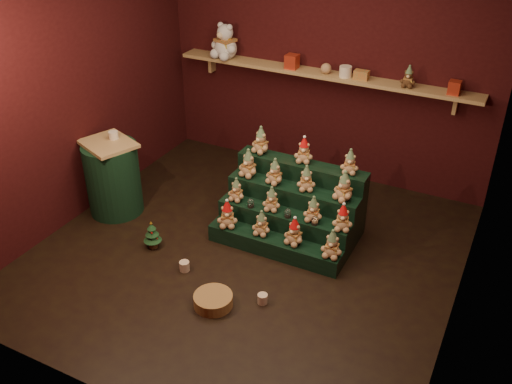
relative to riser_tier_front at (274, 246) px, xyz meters
The scene contains 41 objects.
ground 0.29m from the riser_tier_front, 150.92° to the right, with size 4.00×4.00×0.00m, color black.
back_wall 2.33m from the riser_tier_front, 97.22° to the left, with size 4.00×0.10×2.80m, color black.
front_wall 2.56m from the riser_tier_front, 96.33° to the right, with size 4.00×0.10×2.80m, color black.
left_wall 2.64m from the riser_tier_front, behind, with size 0.10×4.00×2.80m, color black.
right_wall 2.24m from the riser_tier_front, ahead, with size 0.10×4.00×2.80m, color black.
back_shelf 2.13m from the riser_tier_front, 97.94° to the left, with size 3.60×0.26×0.24m.
riser_tier_front is the anchor object (origin of this frame).
riser_tier_midfront 0.24m from the riser_tier_front, 90.00° to the left, with size 1.40×0.22×0.36m, color black.
riser_tier_midback 0.48m from the riser_tier_front, 90.00° to the left, with size 1.40×0.22×0.54m, color black.
riser_tier_back 0.71m from the riser_tier_front, 90.00° to the left, with size 1.40×0.22×0.72m, color black.
teddy_0 0.57m from the riser_tier_front, behind, with size 0.21×0.19×0.29m, color tan, non-canonical shape.
teddy_1 0.27m from the riser_tier_front, behind, with size 0.19×0.17×0.26m, color tan, non-canonical shape.
teddy_2 0.31m from the riser_tier_front, ahead, with size 0.20×0.18×0.29m, color tan, non-canonical shape.
teddy_3 0.65m from the riser_tier_front, ahead, with size 0.20×0.18×0.29m, color tan, non-canonical shape.
teddy_4 0.70m from the riser_tier_front, 158.01° to the left, with size 0.18×0.16×0.25m, color tan, non-canonical shape.
teddy_5 0.47m from the riser_tier_front, 122.13° to the left, with size 0.18×0.16×0.26m, color tan, non-canonical shape.
teddy_6 0.55m from the riser_tier_front, 34.32° to the left, with size 0.19×0.17×0.26m, color tan, non-canonical shape.
teddy_7 0.77m from the riser_tier_front, 17.97° to the left, with size 0.19×0.18×0.27m, color tan, non-canonical shape.
teddy_8 0.91m from the riser_tier_front, 139.10° to the left, with size 0.21×0.19×0.30m, color tan, non-canonical shape.
teddy_9 0.75m from the riser_tier_front, 115.23° to the left, with size 0.20×0.18×0.27m, color tan, non-canonical shape.
teddy_10 0.75m from the riser_tier_front, 73.57° to the left, with size 0.19×0.17×0.26m, color tan, non-canonical shape.
teddy_11 0.92m from the riser_tier_front, 39.39° to the left, with size 0.22×0.20×0.30m, color tan, non-canonical shape.
teddy_12 1.14m from the riser_tier_front, 125.71° to the left, with size 0.21×0.19×0.29m, color tan, non-canonical shape.
teddy_13 1.02m from the riser_tier_front, 89.69° to the left, with size 0.19×0.17×0.27m, color tan, non-canonical shape.
teddy_14 1.13m from the riser_tier_front, 52.98° to the left, with size 0.18×0.16×0.25m, color tan, non-canonical shape.
snow_globe_a 0.49m from the riser_tier_front, 155.03° to the left, with size 0.07×0.07×0.09m.
snow_globe_b 0.36m from the riser_tier_front, 66.55° to the left, with size 0.07×0.07×0.09m.
snow_globe_c 0.50m from the riser_tier_front, 24.17° to the left, with size 0.07×0.07×0.09m.
side_table 1.95m from the riser_tier_front, behind, with size 0.68×0.63×0.85m.
table_ornament 2.08m from the riser_tier_front, behind, with size 0.10×0.10×0.08m, color beige.
mini_christmas_tree 1.24m from the riser_tier_front, 157.98° to the right, with size 0.18×0.18×0.31m.
mug_left 0.91m from the riser_tier_front, 135.50° to the right, with size 0.10×0.10×0.10m, color beige.
mug_right 0.75m from the riser_tier_front, 72.48° to the right, with size 0.09×0.09×0.09m, color beige.
wicker_basket 0.95m from the riser_tier_front, 99.13° to the right, with size 0.35×0.35×0.11m, color #A07B40.
white_bear 2.71m from the riser_tier_front, 130.97° to the left, with size 0.38×0.34×0.53m, color white, non-canonical shape.
brown_bear 2.30m from the riser_tier_front, 66.38° to the left, with size 0.16×0.15×0.23m, color #4D3219, non-canonical shape.
gift_tin_red_a 2.24m from the riser_tier_front, 109.44° to the left, with size 0.14×0.14×0.16m, color #B4311B.
gift_tin_cream 2.15m from the riser_tier_front, 88.48° to the left, with size 0.14×0.14×0.12m, color beige.
gift_tin_red_b 2.48m from the riser_tier_front, 54.46° to the left, with size 0.12×0.12×0.14m, color #B4311B.
shelf_plush_ball 2.15m from the riser_tier_front, 96.16° to the left, with size 0.12×0.12×0.12m, color tan.
scarf_gift_box 2.15m from the riser_tier_front, 82.34° to the left, with size 0.16×0.10×0.10m, color #DA511E.
Camera 1 is at (2.17, -4.07, 3.46)m, focal length 40.00 mm.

